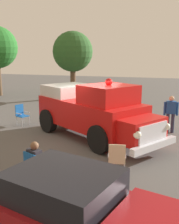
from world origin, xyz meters
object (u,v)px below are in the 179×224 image
(lawn_chair_spare, at_px, (21,113))
(lawn_chair_near_truck, at_px, (34,168))
(lawn_chair_by_car, at_px, (117,158))
(spectator_seated, at_px, (38,162))
(vintage_fire_truck, at_px, (93,110))
(oak_tree_left, at_px, (73,52))
(traffic_cone, at_px, (136,117))
(classic_hot_rod, at_px, (79,213))
(spectator_standing, at_px, (171,112))

(lawn_chair_spare, bearing_deg, lawn_chair_near_truck, -146.25)
(lawn_chair_by_car, relative_size, spectator_seated, 0.79)
(vintage_fire_truck, xyz_separation_m, lawn_chair_by_car, (-3.37, -1.71, -0.61))
(lawn_chair_near_truck, relative_size, lawn_chair_by_car, 1.00)
(vintage_fire_truck, height_order, oak_tree_left, oak_tree_left)
(lawn_chair_spare, xyz_separation_m, traffic_cone, (1.95, -5.47, -0.28))
(classic_hot_rod, bearing_deg, spectator_standing, -9.96)
(lawn_chair_near_truck, xyz_separation_m, spectator_seated, (0.12, -0.06, 0.11))
(lawn_chair_by_car, relative_size, spectator_standing, 0.61)
(classic_hot_rod, height_order, traffic_cone, classic_hot_rod)
(lawn_chair_spare, bearing_deg, traffic_cone, -70.39)
(spectator_seated, xyz_separation_m, traffic_cone, (7.52, -1.61, -0.39))
(lawn_chair_spare, relative_size, spectator_seated, 0.79)
(spectator_seated, bearing_deg, vintage_fire_truck, -2.36)
(vintage_fire_truck, xyz_separation_m, oak_tree_left, (9.63, 4.49, 2.41))
(traffic_cone, bearing_deg, classic_hot_rod, -178.60)
(classic_hot_rod, distance_m, oak_tree_left, 17.52)
(lawn_chair_by_car, xyz_separation_m, spectator_seated, (-1.21, 1.89, 0.11))
(vintage_fire_truck, bearing_deg, spectator_seated, 177.64)
(lawn_chair_spare, relative_size, spectator_standing, 0.61)
(spectator_standing, bearing_deg, lawn_chair_spare, 96.06)
(vintage_fire_truck, relative_size, spectator_seated, 4.78)
(lawn_chair_near_truck, xyz_separation_m, lawn_chair_spare, (5.69, 3.80, 0.00))
(lawn_chair_spare, relative_size, traffic_cone, 1.61)
(lawn_chair_near_truck, height_order, lawn_chair_by_car, same)
(classic_hot_rod, xyz_separation_m, spectator_standing, (8.28, -1.45, 0.22))
(lawn_chair_by_car, bearing_deg, vintage_fire_truck, 26.87)
(lawn_chair_by_car, bearing_deg, lawn_chair_spare, 52.82)
(oak_tree_left, height_order, traffic_cone, oak_tree_left)
(vintage_fire_truck, distance_m, lawn_chair_near_truck, 4.74)
(lawn_chair_near_truck, bearing_deg, lawn_chair_by_car, -55.83)
(spectator_standing, relative_size, traffic_cone, 2.64)
(lawn_chair_near_truck, bearing_deg, traffic_cone, -12.34)
(classic_hot_rod, height_order, lawn_chair_near_truck, classic_hot_rod)
(spectator_standing, bearing_deg, traffic_cone, 54.77)
(oak_tree_left, bearing_deg, spectator_seated, -163.15)
(lawn_chair_by_car, bearing_deg, spectator_seated, 122.47)
(spectator_seated, distance_m, spectator_standing, 7.14)
(spectator_standing, xyz_separation_m, traffic_cone, (1.19, 1.69, -0.66))
(vintage_fire_truck, distance_m, lawn_chair_by_car, 3.82)
(oak_tree_left, bearing_deg, classic_hot_rod, -159.16)
(vintage_fire_truck, relative_size, lawn_chair_by_car, 6.05)
(lawn_chair_spare, bearing_deg, classic_hot_rod, -142.80)
(vintage_fire_truck, bearing_deg, lawn_chair_near_truck, 176.99)
(lawn_chair_near_truck, relative_size, spectator_seated, 0.79)
(oak_tree_left, bearing_deg, lawn_chair_by_car, -154.51)
(vintage_fire_truck, bearing_deg, oak_tree_left, 25.00)
(lawn_chair_by_car, height_order, traffic_cone, lawn_chair_by_car)
(lawn_chair_spare, distance_m, oak_tree_left, 9.16)
(lawn_chair_near_truck, bearing_deg, oak_tree_left, 16.50)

